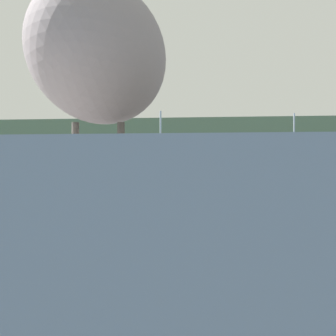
{
  "coord_description": "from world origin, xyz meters",
  "views": [
    {
      "loc": [
        1.92,
        -2.63,
        0.83
      ],
      "look_at": [
        -1.02,
        19.34,
        0.87
      ],
      "focal_mm": 60.32,
      "sensor_mm": 36.0,
      "label": 1
    }
  ],
  "objects": [
    {
      "name": "fishing_boat_green",
      "position": [
        -10.63,
        26.16,
        0.89
      ],
      "size": [
        8.02,
        3.75,
        4.75
      ],
      "rotation": [
        0.0,
        0.0,
        3.33
      ],
      "color": "#1E8C4C",
      "rests_on": "ground"
    },
    {
      "name": "pier_dock",
      "position": [
        1.34,
        -0.36,
        0.44
      ],
      "size": [
        3.68,
        2.91,
        0.88
      ],
      "primitive_type": "cube",
      "color": "gray",
      "rests_on": "ground"
    },
    {
      "name": "fishing_boat_teal",
      "position": [
        -1.5,
        33.58,
        0.91
      ],
      "size": [
        6.32,
        2.57,
        4.64
      ],
      "rotation": [
        0.0,
        0.0,
        3.01
      ],
      "color": "teal",
      "rests_on": "ground"
    },
    {
      "name": "hillside_backdrop",
      "position": [
        0.0,
        62.92,
        3.17
      ],
      "size": [
        140.0,
        11.8,
        6.35
      ],
      "primitive_type": "cube",
      "color": "#6B7A51",
      "rests_on": "ground"
    },
    {
      "name": "fishing_boat_red",
      "position": [
        7.33,
        40.24,
        0.9
      ],
      "size": [
        5.54,
        3.89,
        5.1
      ],
      "rotation": [
        0.0,
        0.0,
        2.66
      ],
      "color": "red",
      "rests_on": "ground"
    },
    {
      "name": "pelican",
      "position": [
        1.34,
        -0.35,
        1.3
      ],
      "size": [
        0.6,
        1.42,
        0.89
      ],
      "rotation": [
        0.0,
        0.0,
        1.63
      ],
      "color": "gray",
      "rests_on": "pier_dock"
    }
  ]
}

